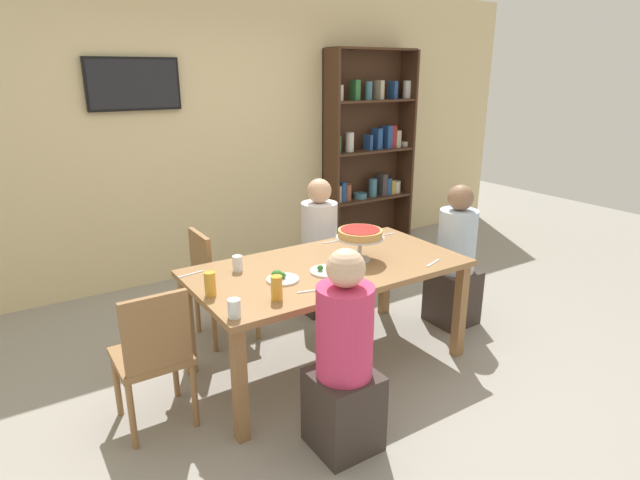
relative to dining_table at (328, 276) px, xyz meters
The scene contains 22 objects.
ground_plane 0.66m from the dining_table, ahead, with size 12.00×12.00×0.00m, color gray.
rear_partition 2.32m from the dining_table, 90.00° to the left, with size 8.00×0.12×2.80m, color beige.
dining_table is the anchor object (origin of this frame).
bookshelf 2.81m from the dining_table, 46.71° to the left, with size 1.13×0.30×2.21m.
television 2.51m from the dining_table, 106.45° to the left, with size 0.80×0.05×0.45m.
diner_far_right 0.90m from the dining_table, 61.07° to the left, with size 0.34×0.34×1.15m.
diner_near_left 0.88m from the dining_table, 117.97° to the right, with size 0.34×0.34×1.15m.
diner_head_east 1.23m from the dining_table, ahead, with size 0.34×0.34×1.15m.
chair_head_west 1.22m from the dining_table, behind, with size 0.40×0.40×0.87m.
chair_far_left 0.93m from the dining_table, 123.46° to the left, with size 0.40×0.40×0.87m.
deep_dish_pizza_stand 0.35m from the dining_table, ahead, with size 0.33×0.33×0.22m.
salad_plate_near_diner 0.16m from the dining_table, 122.49° to the right, with size 0.23×0.23×0.07m.
salad_plate_far_diner 0.42m from the dining_table, behind, with size 0.20×0.20×0.07m.
beer_glass_amber_tall 0.65m from the dining_table, 151.30° to the right, with size 0.07×0.07×0.14m, color gold.
beer_glass_amber_short 0.86m from the dining_table, behind, with size 0.07×0.07×0.14m, color gold.
water_glass_clear_near 0.94m from the dining_table, 155.90° to the right, with size 0.07×0.07×0.10m, color white.
water_glass_clear_far 0.61m from the dining_table, 157.18° to the left, with size 0.07×0.07×0.10m, color white.
cutlery_fork_near 0.45m from the dining_table, 136.25° to the right, with size 0.18×0.02×0.01m, color silver.
cutlery_knife_near 0.72m from the dining_table, 29.84° to the right, with size 0.18×0.02×0.01m, color silver.
cutlery_fork_far 0.51m from the dining_table, 51.78° to the left, with size 0.18×0.02×0.01m, color silver.
cutlery_knife_far 0.90m from the dining_table, 157.75° to the left, with size 0.18×0.02×0.01m, color silver.
cutlery_spare_fork 0.82m from the dining_table, 22.77° to the left, with size 0.18×0.02×0.01m, color silver.
Camera 1 is at (-1.82, -2.71, 1.98)m, focal length 29.32 mm.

